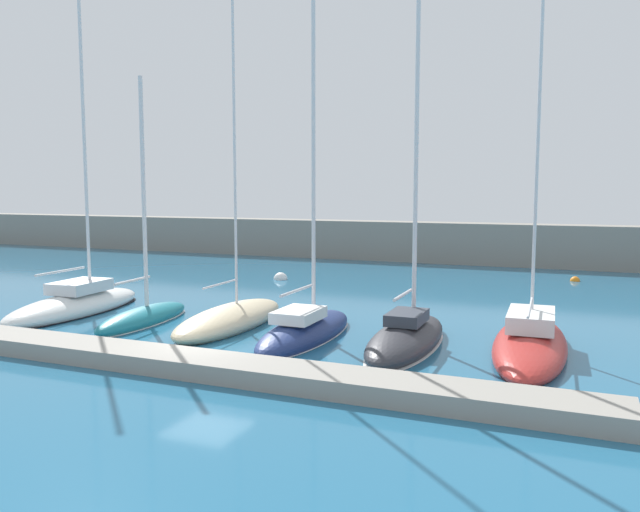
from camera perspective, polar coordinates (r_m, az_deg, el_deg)
name	(u,v)px	position (r m, az deg, el deg)	size (l,w,h in m)	color
ground_plane	(206,357)	(21.67, -10.32, -9.05)	(120.00, 120.00, 0.00)	#236084
dock_pier	(176,362)	(20.26, -12.95, -9.36)	(25.86, 1.74, 0.55)	gray
breakwater_seawall	(421,242)	(49.73, 9.19, 1.29)	(108.00, 2.48, 3.10)	gray
sailboat_white_nearest	(76,304)	(30.89, -21.32, -4.13)	(3.19, 8.61, 14.70)	white
sailboat_teal_second	(144,315)	(27.56, -15.77, -5.22)	(2.05, 6.24, 10.52)	#19707F
sailboat_sand_third	(231,318)	(26.09, -8.13, -5.61)	(2.57, 7.78, 14.83)	beige
sailboat_navy_fourth	(305,330)	(23.88, -1.35, -6.76)	(2.13, 7.32, 13.40)	navy
sailboat_charcoal_fifth	(407,336)	(22.74, 7.88, -7.21)	(2.20, 7.33, 15.05)	#2D2D33
sailboat_red_sixth	(530,342)	(23.15, 18.58, -7.47)	(2.77, 9.04, 16.37)	#B72D28
mooring_buoy_white	(281,279)	(39.44, -3.61, -2.13)	(0.88, 0.88, 0.88)	white
mooring_buoy_orange	(575,281)	(41.71, 22.20, -2.12)	(0.58, 0.58, 0.58)	orange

